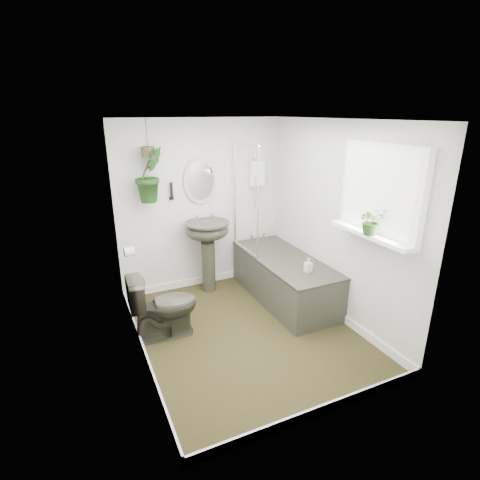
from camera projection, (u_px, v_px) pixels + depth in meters
name	position (u px, v px, depth m)	size (l,w,h in m)	color
floor	(245.00, 331.00, 4.27)	(2.30, 2.80, 0.02)	black
ceiling	(247.00, 118.00, 3.51)	(2.30, 2.80, 0.02)	white
wall_back	(202.00, 206.00, 5.11)	(2.30, 0.02, 2.30)	white
wall_front	(330.00, 291.00, 2.68)	(2.30, 0.02, 2.30)	white
wall_left	(132.00, 252.00, 3.44)	(0.02, 2.80, 2.30)	white
wall_right	(336.00, 222.00, 4.35)	(0.02, 2.80, 2.30)	white
skirting	(245.00, 327.00, 4.25)	(2.30, 2.80, 0.10)	white
bathtub	(284.00, 278.00, 4.92)	(0.72, 1.72, 0.58)	#2F2F25
bath_screen	(246.00, 199.00, 4.89)	(0.04, 0.72, 1.40)	silver
shower_box	(257.00, 173.00, 5.23)	(0.20, 0.10, 0.35)	white
oval_mirror	(201.00, 181.00, 4.95)	(0.46, 0.03, 0.62)	beige
wall_sconce	(172.00, 191.00, 4.82)	(0.04, 0.04, 0.22)	black
toilet_roll_holder	(129.00, 252.00, 4.14)	(0.11, 0.11, 0.11)	white
window_recess	(381.00, 191.00, 3.56)	(0.08, 1.00, 0.90)	white
window_sill	(370.00, 234.00, 3.67)	(0.18, 1.00, 0.04)	white
window_blinds	(377.00, 192.00, 3.54)	(0.01, 0.86, 0.76)	white
toilet	(163.00, 306.00, 4.07)	(0.41, 0.72, 0.74)	#2F2F25
pedestal_sink	(208.00, 257.00, 5.09)	(0.58, 0.50, 1.00)	#2F2F25
sill_plant	(371.00, 221.00, 3.56)	(0.24, 0.21, 0.27)	black
hanging_plant	(150.00, 175.00, 4.53)	(0.37, 0.29, 0.66)	black
soap_bottle	(308.00, 265.00, 4.38)	(0.08, 0.08, 0.17)	black
hanging_pot	(148.00, 152.00, 4.44)	(0.16, 0.16, 0.12)	#3D3727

